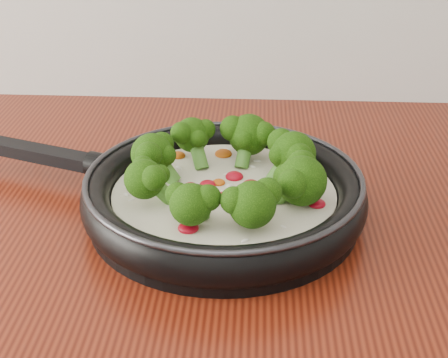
{
  "coord_description": "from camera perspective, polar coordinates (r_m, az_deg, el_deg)",
  "views": [
    {
      "loc": [
        0.16,
        0.43,
        1.29
      ],
      "look_at": [
        0.12,
        1.09,
        0.95
      ],
      "focal_mm": 52.0,
      "sensor_mm": 36.0,
      "label": 1
    }
  ],
  "objects": [
    {
      "name": "skillet",
      "position": [
        0.75,
        -0.06,
        -0.98
      ],
      "size": [
        0.55,
        0.42,
        0.09
      ],
      "color": "black",
      "rests_on": "counter"
    }
  ]
}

